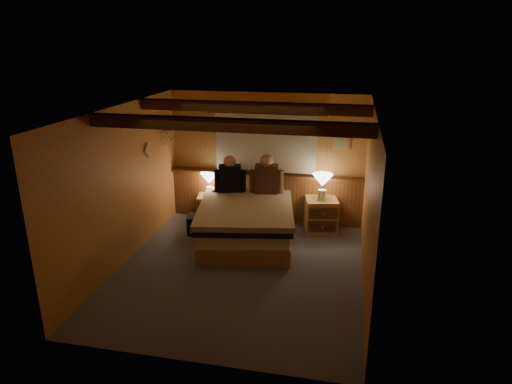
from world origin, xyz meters
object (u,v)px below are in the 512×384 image
(person_left, at_px, (230,177))
(person_right, at_px, (267,177))
(nightstand_right, at_px, (321,215))
(duffel_bag, at_px, (204,224))
(bed, at_px, (246,223))
(lamp_left, at_px, (209,180))
(lamp_right, at_px, (323,182))
(nightstand_left, at_px, (210,208))

(person_left, xyz_separation_m, person_right, (0.66, 0.06, 0.02))
(person_left, bearing_deg, nightstand_right, -11.63)
(person_right, xyz_separation_m, duffel_bag, (-1.04, -0.50, -0.79))
(nightstand_right, xyz_separation_m, person_left, (-1.65, -0.10, 0.65))
(nightstand_right, bearing_deg, person_left, 171.44)
(bed, distance_m, person_left, 0.97)
(lamp_left, bearing_deg, lamp_right, -3.06)
(nightstand_left, height_order, nightstand_right, nightstand_right)
(lamp_right, xyz_separation_m, person_left, (-1.65, -0.06, 0.01))
(bed, relative_size, duffel_bag, 3.71)
(lamp_right, bearing_deg, person_left, -177.78)
(lamp_right, bearing_deg, lamp_left, 176.94)
(lamp_right, height_order, person_left, person_left)
(nightstand_right, distance_m, person_right, 1.19)
(lamp_right, bearing_deg, nightstand_left, 177.87)
(bed, xyz_separation_m, person_left, (-0.44, 0.63, 0.60))
(lamp_right, bearing_deg, duffel_bag, -166.02)
(nightstand_left, bearing_deg, person_right, -14.04)
(bed, height_order, lamp_left, lamp_left)
(nightstand_right, relative_size, person_left, 0.92)
(duffel_bag, bearing_deg, lamp_left, 86.96)
(nightstand_right, bearing_deg, lamp_right, -102.18)
(bed, bearing_deg, nightstand_right, 20.98)
(nightstand_left, distance_m, lamp_left, 0.56)
(lamp_right, relative_size, person_right, 0.64)
(nightstand_left, bearing_deg, duffel_bag, -94.16)
(bed, bearing_deg, person_right, 62.20)
(person_right, bearing_deg, lamp_right, -7.15)
(duffel_bag, bearing_deg, lamp_right, 4.68)
(nightstand_left, xyz_separation_m, duffel_bag, (0.06, -0.58, -0.08))
(person_left, bearing_deg, lamp_left, 143.51)
(duffel_bag, bearing_deg, person_left, 39.88)
(lamp_right, height_order, person_right, person_right)
(person_left, bearing_deg, bed, -70.36)
(person_left, height_order, duffel_bag, person_left)
(lamp_right, distance_m, duffel_bag, 2.23)
(person_right, height_order, duffel_bag, person_right)
(nightstand_right, height_order, person_left, person_left)
(lamp_left, bearing_deg, person_right, -5.96)
(nightstand_right, bearing_deg, person_right, 170.22)
(nightstand_right, xyz_separation_m, person_right, (-0.99, -0.04, 0.66))
(bed, distance_m, nightstand_left, 1.17)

